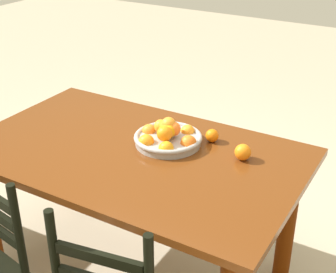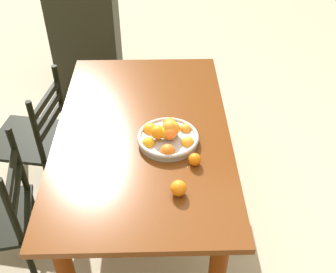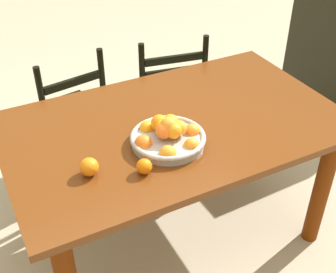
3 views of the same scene
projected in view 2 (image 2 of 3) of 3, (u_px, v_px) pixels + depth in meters
name	position (u px, v px, depth m)	size (l,w,h in m)	color
ground_plane	(147.00, 218.00, 2.78)	(12.00, 12.00, 0.00)	tan
dining_table	(144.00, 147.00, 2.37)	(1.61, 0.98, 0.78)	#5B2B0E
chair_by_cabinet	(34.00, 138.00, 2.75)	(0.53, 0.53, 0.90)	black
cabinet	(88.00, 34.00, 3.83)	(0.76, 0.57, 1.01)	black
fruit_bowl	(168.00, 136.00, 2.18)	(0.34, 0.34, 0.14)	#9D9994
orange_loose_0	(195.00, 159.00, 2.05)	(0.06, 0.06, 0.06)	orange
orange_loose_1	(179.00, 188.00, 1.89)	(0.08, 0.08, 0.08)	orange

